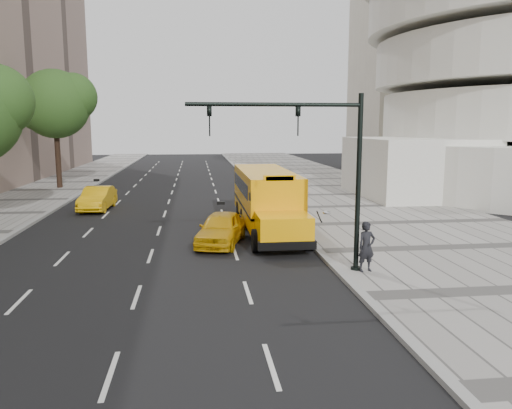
{
  "coord_description": "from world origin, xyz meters",
  "views": [
    {
      "loc": [
        0.9,
        -25.3,
        5.29
      ],
      "look_at": [
        3.5,
        -4.0,
        1.9
      ],
      "focal_mm": 35.0,
      "sensor_mm": 36.0,
      "label": 1
    }
  ],
  "objects": [
    {
      "name": "traffic_signal",
      "position": [
        5.19,
        -8.41,
        4.09
      ],
      "size": [
        6.18,
        0.36,
        6.4
      ],
      "color": "black",
      "rests_on": "ground"
    },
    {
      "name": "pedestrian",
      "position": [
        6.89,
        -8.66,
        1.05
      ],
      "size": [
        0.73,
        0.56,
        1.8
      ],
      "primitive_type": "imported",
      "rotation": [
        0.0,
        0.0,
        0.22
      ],
      "color": "black",
      "rests_on": "sidewalk_museum"
    },
    {
      "name": "tree_c",
      "position": [
        -10.39,
        18.2,
        7.12
      ],
      "size": [
        6.35,
        5.64,
        9.9
      ],
      "color": "black",
      "rests_on": "ground"
    },
    {
      "name": "guggenheim",
      "position": [
        29.37,
        18.51,
        13.58
      ],
      "size": [
        33.2,
        42.2,
        35.0
      ],
      "color": "white",
      "rests_on": "ground"
    },
    {
      "name": "taxi_near",
      "position": [
        2.0,
        -3.32,
        0.73
      ],
      "size": [
        2.81,
        4.61,
        1.47
      ],
      "primitive_type": "imported",
      "rotation": [
        0.0,
        0.0,
        -0.27
      ],
      "color": "#D59C0B",
      "rests_on": "ground"
    },
    {
      "name": "curb_far",
      "position": [
        -8.0,
        0.0,
        0.07
      ],
      "size": [
        0.3,
        140.0,
        0.15
      ],
      "primitive_type": "cube",
      "color": "gray",
      "rests_on": "ground"
    },
    {
      "name": "sidewalk_museum",
      "position": [
        12.0,
        0.0,
        0.07
      ],
      "size": [
        12.0,
        140.0,
        0.15
      ],
      "primitive_type": "cube",
      "color": "gray",
      "rests_on": "ground"
    },
    {
      "name": "school_bus",
      "position": [
        4.5,
        -0.05,
        1.76
      ],
      "size": [
        2.96,
        11.56,
        3.19
      ],
      "color": "#FEA905",
      "rests_on": "ground"
    },
    {
      "name": "ground",
      "position": [
        0.0,
        0.0,
        0.0
      ],
      "size": [
        140.0,
        140.0,
        0.0
      ],
      "primitive_type": "plane",
      "color": "black",
      "rests_on": "ground"
    },
    {
      "name": "curb_museum",
      "position": [
        6.0,
        0.0,
        0.07
      ],
      "size": [
        0.3,
        140.0,
        0.15
      ],
      "primitive_type": "cube",
      "color": "gray",
      "rests_on": "ground"
    },
    {
      "name": "taxi_far",
      "position": [
        -5.3,
        6.97,
        0.74
      ],
      "size": [
        1.81,
        4.56,
        1.48
      ],
      "primitive_type": "imported",
      "rotation": [
        0.0,
        0.0,
        -0.06
      ],
      "color": "#D59C0B",
      "rests_on": "ground"
    }
  ]
}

